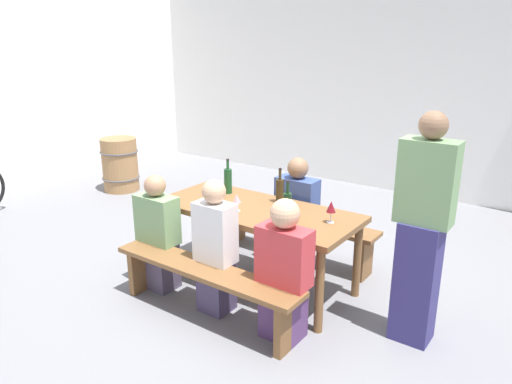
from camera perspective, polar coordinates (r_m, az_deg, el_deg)
ground_plane at (r=4.57m, az=0.00°, el=-10.82°), size 24.00×24.00×0.00m
back_wall at (r=7.37m, az=17.41°, el=12.31°), size 14.00×0.20×3.20m
tasting_table at (r=4.29m, az=0.00°, el=-2.97°), size 1.84×0.81×0.75m
bench_near at (r=3.92m, az=-6.10°, el=-10.24°), size 1.74×0.30×0.45m
bench_far at (r=4.96m, az=4.76°, el=-4.09°), size 1.74×0.30×0.45m
wine_bottle_0 at (r=3.91m, az=3.74°, el=-1.74°), size 0.07×0.07×0.35m
wine_bottle_1 at (r=4.66m, az=-3.35°, el=1.40°), size 0.08×0.08×0.34m
wine_bottle_2 at (r=4.38m, az=2.85°, el=0.24°), size 0.07×0.07×0.32m
wine_glass_0 at (r=4.16m, az=-2.30°, el=-0.84°), size 0.07×0.07×0.15m
wine_glass_1 at (r=3.93m, az=8.91°, el=-1.81°), size 0.08×0.08×0.18m
seated_guest_near_0 at (r=4.39m, az=-11.54°, el=-5.17°), size 0.39×0.24×1.07m
seated_guest_near_1 at (r=3.94m, az=-4.83°, el=-6.87°), size 0.33×0.24×1.14m
seated_guest_near_2 at (r=3.60m, az=3.33°, el=-9.65°), size 0.40×0.24×1.11m
seated_guest_far_0 at (r=4.73m, az=4.84°, el=-2.88°), size 0.41×0.24×1.12m
standing_host at (r=3.64m, az=19.03°, el=-4.91°), size 0.39×0.24×1.73m
wine_barrel at (r=7.50m, az=-15.85°, el=3.17°), size 0.56×0.56×0.79m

